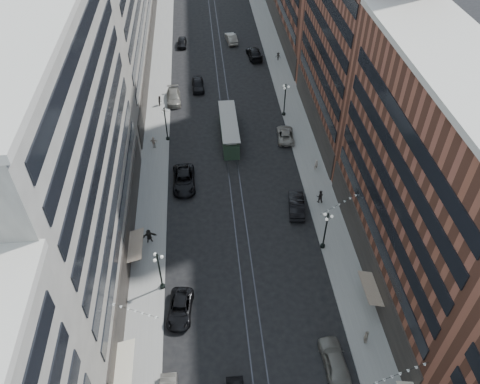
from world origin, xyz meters
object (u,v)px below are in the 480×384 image
object	(u,v)px
car_2	(180,309)
pedestrian_8	(316,165)
pedestrian_2	(136,255)
car_11	(285,134)
pedestrian_extra_0	(160,101)
lamppost_se_far	(326,229)
car_8	(174,97)
car_14	(231,38)
streetcar	(229,130)
car_13	(198,84)
car_4	(335,360)
pedestrian_9	(278,56)
car_12	(254,53)
pedestrian_5	(149,236)
lamppost_sw_far	(160,270)
lamppost_sw_mid	(166,123)
car_9	(182,43)
pedestrian_4	(366,337)
pedestrian_6	(154,142)
car_10	(296,205)
lamppost_se_mid	(285,99)
car_7	(184,180)

from	to	relation	value
car_2	pedestrian_8	size ratio (longest dim) A/B	3.17
car_2	pedestrian_2	distance (m)	8.69
car_11	pedestrian_extra_0	xyz separation A→B (m)	(-18.98, 10.99, 0.26)
lamppost_se_far	car_8	world-z (taller)	lamppost_se_far
pedestrian_2	car_14	size ratio (longest dim) A/B	0.37
pedestrian_8	streetcar	bearing A→B (deg)	-49.28
streetcar	car_8	distance (m)	14.04
car_13	car_14	world-z (taller)	car_14
pedestrian_8	lamppost_se_far	bearing A→B (deg)	69.39
car_4	pedestrian_9	bearing A→B (deg)	-96.16
car_12	pedestrian_5	distance (m)	48.97
lamppost_sw_far	pedestrian_2	bearing A→B (deg)	127.43
car_13	lamppost_sw_mid	bearing A→B (deg)	-109.94
car_13	pedestrian_9	bearing A→B (deg)	29.04
car_9	pedestrian_8	distance (m)	44.68
pedestrian_2	pedestrian_4	xyz separation A→B (m)	(22.75, -12.20, -0.10)
pedestrian_extra_0	car_4	bearing A→B (deg)	-146.14
pedestrian_6	car_2	bearing A→B (deg)	101.36
lamppost_sw_far	car_11	distance (m)	31.31
pedestrian_2	car_8	distance (m)	34.31
pedestrian_2	car_13	bearing A→B (deg)	77.21
lamppost_se_far	streetcar	world-z (taller)	lamppost_se_far
car_8	pedestrian_extra_0	world-z (taller)	pedestrian_extra_0
car_12	pedestrian_8	size ratio (longest dim) A/B	3.74
lamppost_se_far	pedestrian_4	size ratio (longest dim) A/B	3.21
car_10	car_14	size ratio (longest dim) A/B	1.00
lamppost_se_far	lamppost_se_mid	size ratio (longest dim) A/B	1.00
streetcar	car_11	world-z (taller)	streetcar
car_11	car_7	bearing A→B (deg)	36.32
car_4	car_12	xyz separation A→B (m)	(-0.21, 62.73, -0.00)
lamppost_sw_far	car_4	bearing A→B (deg)	-32.48
streetcar	pedestrian_9	world-z (taller)	streetcar
pedestrian_4	car_8	distance (m)	50.04
streetcar	lamppost_sw_mid	bearing A→B (deg)	178.36
streetcar	car_4	world-z (taller)	streetcar
car_2	car_10	xyz separation A→B (m)	(14.54, 13.79, 0.15)
car_4	pedestrian_5	distance (m)	24.73
pedestrian_4	car_8	size ratio (longest dim) A/B	0.31
car_2	pedestrian_6	size ratio (longest dim) A/B	2.73
car_9	pedestrian_extra_0	size ratio (longest dim) A/B	2.63
pedestrian_2	car_11	bearing A→B (deg)	45.83
lamppost_se_far	car_11	bearing A→B (deg)	92.10
lamppost_se_far	pedestrian_extra_0	distance (m)	38.34
car_12	car_10	bearing A→B (deg)	85.27
lamppost_se_far	car_13	xyz separation A→B (m)	(-13.47, 37.64, -2.24)
streetcar	car_10	xyz separation A→B (m)	(7.25, -16.24, -0.56)
lamppost_sw_far	lamppost_sw_mid	distance (m)	27.00
lamppost_sw_mid	pedestrian_4	xyz separation A→B (m)	(19.79, -35.32, -2.09)
car_10	car_12	xyz separation A→B (m)	(-0.45, 41.91, 0.02)
pedestrian_5	pedestrian_8	xyz separation A→B (m)	(22.26, 11.26, -0.13)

